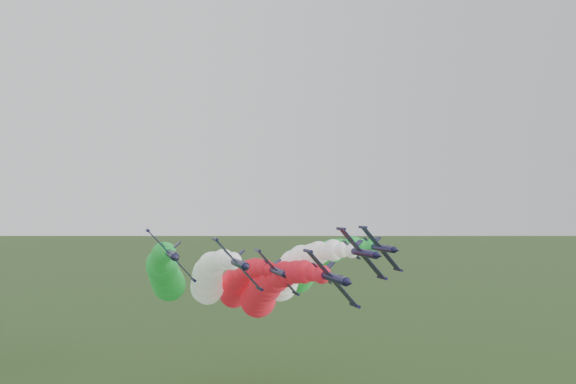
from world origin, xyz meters
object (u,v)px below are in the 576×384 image
jet_inner_left (208,279)px  jet_outer_left (165,274)px  jet_trail (237,284)px  jet_lead (265,290)px  jet_outer_right (309,267)px  jet_inner_right (289,274)px

jet_inner_left → jet_outer_left: bearing=154.2°
jet_inner_left → jet_trail: size_ratio=0.99×
jet_lead → jet_outer_left: jet_outer_left is taller
jet_lead → jet_outer_right: 25.59m
jet_inner_right → jet_lead: bearing=-135.1°
jet_lead → jet_trail: jet_lead is taller
jet_inner_right → jet_outer_right: (9.07, 9.69, 0.26)m
jet_inner_left → jet_trail: (9.76, 10.81, -2.90)m
jet_lead → jet_inner_left: jet_inner_left is taller
jet_outer_left → jet_lead: bearing=-38.1°
jet_inner_right → jet_outer_right: jet_inner_right is taller
jet_inner_left → jet_outer_left: (-9.95, 4.82, 1.09)m
jet_inner_right → jet_outer_left: bearing=165.0°
jet_inner_left → jet_outer_right: jet_outer_right is taller
jet_lead → jet_inner_right: 12.43m
jet_outer_left → jet_outer_right: bearing=2.6°
jet_lead → jet_trail: bearing=93.6°
jet_outer_right → jet_trail: jet_outer_right is taller
jet_inner_left → jet_trail: jet_inner_left is taller
jet_trail → jet_inner_right: bearing=-54.3°
jet_outer_left → jet_outer_right: 38.84m
jet_lead → jet_inner_right: (8.62, 8.60, 2.54)m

